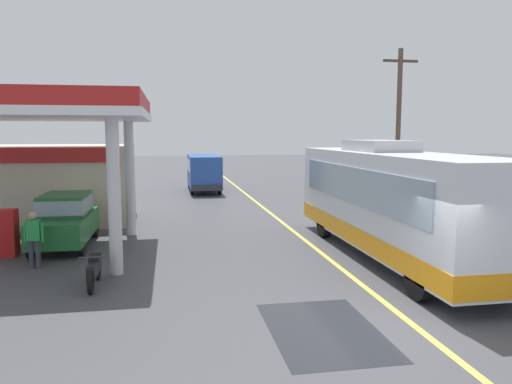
{
  "coord_description": "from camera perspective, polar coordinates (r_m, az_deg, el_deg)",
  "views": [
    {
      "loc": [
        -4.84,
        -8.92,
        3.89
      ],
      "look_at": [
        -1.5,
        10.0,
        1.6
      ],
      "focal_mm": 34.24,
      "sensor_mm": 36.0,
      "label": 1
    }
  ],
  "objects": [
    {
      "name": "gas_station_roadside",
      "position": [
        21.34,
        -24.21,
        2.81
      ],
      "size": [
        9.1,
        11.95,
        5.1
      ],
      "color": "#B21E1E",
      "rests_on": "ground"
    },
    {
      "name": "pedestrian_near_pump",
      "position": [
        20.69,
        -20.44,
        -1.85
      ],
      "size": [
        0.55,
        0.22,
        1.66
      ],
      "color": "#33333F",
      "rests_on": "ground"
    },
    {
      "name": "lane_divider_stripe",
      "position": [
        24.71,
        1.41,
        -2.25
      ],
      "size": [
        0.16,
        50.0,
        0.01
      ],
      "primitive_type": "cube",
      "color": "#D8CC4C",
      "rests_on": "ground"
    },
    {
      "name": "cyclist_on_shoulder",
      "position": [
        15.04,
        26.88,
        -5.87
      ],
      "size": [
        0.34,
        1.82,
        1.72
      ],
      "color": "black",
      "rests_on": "ground"
    },
    {
      "name": "coach_bus_main",
      "position": [
        15.85,
        15.52,
        -1.32
      ],
      "size": [
        2.6,
        11.04,
        3.69
      ],
      "color": "silver",
      "rests_on": "ground"
    },
    {
      "name": "utility_pole_roadside",
      "position": [
        25.53,
        16.28,
        7.24
      ],
      "size": [
        1.8,
        0.24,
        8.05
      ],
      "color": "brown",
      "rests_on": "ground"
    },
    {
      "name": "pedestrian_by_shop",
      "position": [
        15.59,
        -24.54,
        -4.76
      ],
      "size": [
        0.55,
        0.22,
        1.66
      ],
      "color": "#33333F",
      "rests_on": "ground"
    },
    {
      "name": "motorcycle_parked_forecourt",
      "position": [
        13.3,
        -18.38,
        -8.57
      ],
      "size": [
        0.55,
        1.8,
        0.92
      ],
      "color": "black",
      "rests_on": "ground"
    },
    {
      "name": "car_at_pump",
      "position": [
        18.19,
        -21.37,
        -2.77
      ],
      "size": [
        1.7,
        4.2,
        1.82
      ],
      "color": "#1E602D",
      "rests_on": "ground"
    },
    {
      "name": "ground",
      "position": [
        29.58,
        -0.51,
        -0.76
      ],
      "size": [
        120.0,
        120.0,
        0.0
      ],
      "primitive_type": "plane",
      "color": "#424247"
    },
    {
      "name": "minibus_opposing_lane",
      "position": [
        33.46,
        -6.15,
        2.62
      ],
      "size": [
        2.04,
        6.13,
        2.44
      ],
      "color": "#264C9E",
      "rests_on": "ground"
    },
    {
      "name": "wet_puddle_patch",
      "position": [
        10.19,
        7.91,
        -15.69
      ],
      "size": [
        2.15,
        3.32,
        0.01
      ],
      "primitive_type": "cube",
      "color": "#26282D",
      "rests_on": "ground"
    }
  ]
}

